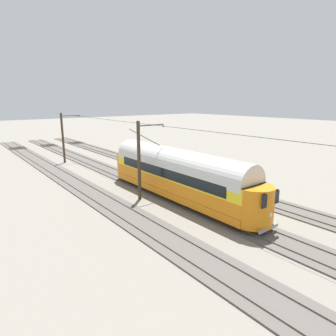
{
  "coord_description": "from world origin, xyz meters",
  "views": [
    {
      "loc": [
        14.99,
        23.92,
        8.25
      ],
      "look_at": [
        -0.21,
        4.52,
        2.4
      ],
      "focal_mm": 30.78,
      "sensor_mm": 36.0,
      "label": 1
    }
  ],
  "objects_px": {
    "catenary_pole_mid_near": "(140,159)",
    "track_end_bumper": "(139,160)",
    "switch_stand": "(146,156)",
    "vintage_streetcar": "(177,173)",
    "catenary_pole_foreground": "(63,137)"
  },
  "relations": [
    {
      "from": "catenary_pole_mid_near",
      "to": "track_end_bumper",
      "type": "relative_size",
      "value": 3.67
    },
    {
      "from": "catenary_pole_mid_near",
      "to": "switch_stand",
      "type": "bearing_deg",
      "value": -125.36
    },
    {
      "from": "vintage_streetcar",
      "to": "catenary_pole_mid_near",
      "type": "relative_size",
      "value": 2.72
    },
    {
      "from": "vintage_streetcar",
      "to": "switch_stand",
      "type": "relative_size",
      "value": 14.54
    },
    {
      "from": "catenary_pole_mid_near",
      "to": "switch_stand",
      "type": "xyz_separation_m",
      "value": [
        -9.25,
        -13.04,
        -2.75
      ]
    },
    {
      "from": "switch_stand",
      "to": "track_end_bumper",
      "type": "distance_m",
      "value": 1.8
    },
    {
      "from": "catenary_pole_foreground",
      "to": "switch_stand",
      "type": "bearing_deg",
      "value": 148.46
    },
    {
      "from": "catenary_pole_foreground",
      "to": "track_end_bumper",
      "type": "relative_size",
      "value": 3.67
    },
    {
      "from": "switch_stand",
      "to": "track_end_bumper",
      "type": "height_order",
      "value": "switch_stand"
    },
    {
      "from": "track_end_bumper",
      "to": "vintage_streetcar",
      "type": "bearing_deg",
      "value": 69.93
    },
    {
      "from": "catenary_pole_foreground",
      "to": "switch_stand",
      "type": "xyz_separation_m",
      "value": [
        -9.25,
        5.68,
        -2.75
      ]
    },
    {
      "from": "track_end_bumper",
      "to": "catenary_pole_foreground",
      "type": "bearing_deg",
      "value": -39.96
    },
    {
      "from": "vintage_streetcar",
      "to": "catenary_pole_mid_near",
      "type": "xyz_separation_m",
      "value": [
        2.45,
        -1.84,
        1.19
      ]
    },
    {
      "from": "vintage_streetcar",
      "to": "catenary_pole_foreground",
      "type": "height_order",
      "value": "catenary_pole_foreground"
    },
    {
      "from": "catenary_pole_foreground",
      "to": "switch_stand",
      "type": "height_order",
      "value": "catenary_pole_foreground"
    }
  ]
}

